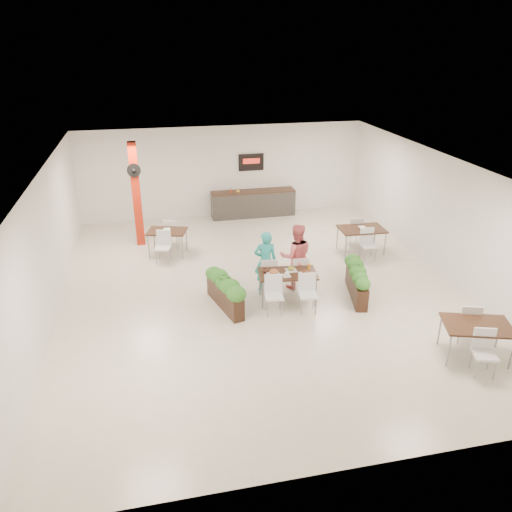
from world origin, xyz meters
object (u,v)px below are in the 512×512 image
(side_table_b, at_px, (361,232))
(side_table_c, at_px, (477,330))
(main_table, at_px, (287,277))
(planter_right, at_px, (357,279))
(service_counter, at_px, (253,203))
(planter_left, at_px, (225,289))
(side_table_a, at_px, (167,235))
(diner_man, at_px, (265,261))
(diner_woman, at_px, (296,256))
(red_column, at_px, (136,194))

(side_table_b, relative_size, side_table_c, 0.98)
(main_table, bearing_deg, planter_right, -4.98)
(service_counter, bearing_deg, planter_left, -107.80)
(service_counter, distance_m, side_table_c, 9.79)
(main_table, height_order, planter_right, main_table)
(side_table_a, bearing_deg, side_table_b, 5.65)
(side_table_b, height_order, side_table_c, same)
(diner_man, xyz_separation_m, planter_right, (2.15, -0.81, -0.32))
(side_table_c, bearing_deg, diner_woman, 143.32)
(planter_right, height_order, side_table_b, side_table_b)
(service_counter, relative_size, side_table_b, 1.83)
(service_counter, height_order, diner_woman, service_counter)
(service_counter, xyz_separation_m, diner_woman, (-0.09, -5.71, 0.38))
(diner_woman, xyz_separation_m, planter_right, (1.35, -0.81, -0.38))
(red_column, xyz_separation_m, planter_left, (1.95, -4.50, -1.15))
(planter_right, bearing_deg, red_column, 138.49)
(planter_left, bearing_deg, diner_woman, 18.52)
(diner_woman, bearing_deg, side_table_c, 132.67)
(planter_left, distance_m, side_table_b, 5.16)
(diner_man, bearing_deg, planter_right, 166.64)
(planter_right, xyz_separation_m, side_table_b, (1.23, 2.61, 0.16))
(service_counter, bearing_deg, planter_right, -79.06)
(planter_right, distance_m, side_table_c, 3.21)
(diner_woman, distance_m, side_table_c, 4.59)
(service_counter, distance_m, side_table_a, 4.29)
(main_table, bearing_deg, diner_woman, 57.88)
(planter_left, bearing_deg, planter_right, -2.67)
(red_column, xyz_separation_m, diner_woman, (3.90, -3.85, -0.78))
(service_counter, height_order, side_table_c, service_counter)
(diner_man, bearing_deg, diner_woman, -172.82)
(red_column, xyz_separation_m, main_table, (3.49, -4.50, -1.01))
(main_table, distance_m, diner_man, 0.78)
(main_table, height_order, planter_left, main_table)
(service_counter, bearing_deg, side_table_b, -57.49)
(diner_man, bearing_deg, side_table_c, 140.02)
(diner_man, distance_m, planter_left, 1.36)
(red_column, bearing_deg, diner_woman, -44.57)
(planter_left, bearing_deg, service_counter, 72.20)
(red_column, xyz_separation_m, side_table_a, (0.80, -0.98, -1.02))
(main_table, distance_m, planter_right, 1.78)
(planter_left, relative_size, planter_right, 0.97)
(diner_man, bearing_deg, side_table_b, -144.70)
(service_counter, distance_m, side_table_b, 4.63)
(service_counter, relative_size, main_table, 1.70)
(diner_man, bearing_deg, planter_left, 36.78)
(side_table_a, bearing_deg, planter_right, -23.27)
(main_table, relative_size, planter_left, 1.04)
(red_column, height_order, diner_man, red_column)
(side_table_c, bearing_deg, side_table_b, 108.68)
(side_table_b, bearing_deg, planter_right, -112.85)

